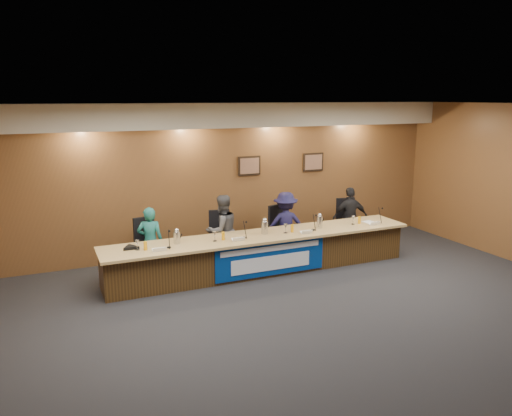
# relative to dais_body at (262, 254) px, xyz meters

# --- Properties ---
(floor) EXTENTS (10.00, 10.00, 0.00)m
(floor) POSITION_rel_dais_body_xyz_m (0.00, -2.40, -0.35)
(floor) COLOR black
(floor) RESTS_ON ground
(ceiling) EXTENTS (10.00, 8.00, 0.04)m
(ceiling) POSITION_rel_dais_body_xyz_m (0.00, -2.40, 2.85)
(ceiling) COLOR silver
(ceiling) RESTS_ON wall_back
(wall_back) EXTENTS (10.00, 0.04, 3.20)m
(wall_back) POSITION_rel_dais_body_xyz_m (0.00, 1.60, 1.25)
(wall_back) COLOR brown
(wall_back) RESTS_ON floor
(soffit) EXTENTS (10.00, 0.50, 0.50)m
(soffit) POSITION_rel_dais_body_xyz_m (0.00, 1.35, 2.60)
(soffit) COLOR beige
(soffit) RESTS_ON wall_back
(dais_body) EXTENTS (6.00, 0.80, 0.70)m
(dais_body) POSITION_rel_dais_body_xyz_m (0.00, 0.00, 0.00)
(dais_body) COLOR #3F2912
(dais_body) RESTS_ON floor
(dais_top) EXTENTS (6.10, 0.95, 0.05)m
(dais_top) POSITION_rel_dais_body_xyz_m (0.00, -0.05, 0.38)
(dais_top) COLOR tan
(dais_top) RESTS_ON dais_body
(banner) EXTENTS (2.20, 0.02, 0.65)m
(banner) POSITION_rel_dais_body_xyz_m (0.00, -0.41, 0.03)
(banner) COLOR navy
(banner) RESTS_ON dais_body
(banner_text_upper) EXTENTS (2.00, 0.01, 0.10)m
(banner_text_upper) POSITION_rel_dais_body_xyz_m (0.00, -0.43, 0.23)
(banner_text_upper) COLOR silver
(banner_text_upper) RESTS_ON banner
(banner_text_lower) EXTENTS (1.60, 0.01, 0.28)m
(banner_text_lower) POSITION_rel_dais_body_xyz_m (0.00, -0.43, -0.05)
(banner_text_lower) COLOR silver
(banner_text_lower) RESTS_ON banner
(wall_photo_left) EXTENTS (0.52, 0.04, 0.42)m
(wall_photo_left) POSITION_rel_dais_body_xyz_m (0.40, 1.57, 1.50)
(wall_photo_left) COLOR black
(wall_photo_left) RESTS_ON wall_back
(wall_photo_right) EXTENTS (0.52, 0.04, 0.42)m
(wall_photo_right) POSITION_rel_dais_body_xyz_m (2.00, 1.57, 1.50)
(wall_photo_right) COLOR black
(wall_photo_right) RESTS_ON wall_back
(panelist_a) EXTENTS (0.57, 0.47, 1.33)m
(panelist_a) POSITION_rel_dais_body_xyz_m (-2.01, 0.64, 0.31)
(panelist_a) COLOR #1A615B
(panelist_a) RESTS_ON floor
(panelist_b) EXTENTS (0.80, 0.69, 1.44)m
(panelist_b) POSITION_rel_dais_body_xyz_m (-0.58, 0.64, 0.37)
(panelist_b) COLOR #444448
(panelist_b) RESTS_ON floor
(panelist_c) EXTENTS (1.00, 0.72, 1.39)m
(panelist_c) POSITION_rel_dais_body_xyz_m (0.83, 0.64, 0.35)
(panelist_c) COLOR #151338
(panelist_c) RESTS_ON floor
(panelist_d) EXTENTS (0.86, 0.51, 1.38)m
(panelist_d) POSITION_rel_dais_body_xyz_m (2.44, 0.64, 0.34)
(panelist_d) COLOR black
(panelist_d) RESTS_ON floor
(office_chair_a) EXTENTS (0.57, 0.57, 0.08)m
(office_chair_a) POSITION_rel_dais_body_xyz_m (-2.01, 0.74, 0.13)
(office_chair_a) COLOR black
(office_chair_a) RESTS_ON floor
(office_chair_b) EXTENTS (0.58, 0.58, 0.08)m
(office_chair_b) POSITION_rel_dais_body_xyz_m (-0.58, 0.74, 0.13)
(office_chair_b) COLOR black
(office_chair_b) RESTS_ON floor
(office_chair_c) EXTENTS (0.62, 0.62, 0.08)m
(office_chair_c) POSITION_rel_dais_body_xyz_m (0.83, 0.74, 0.13)
(office_chair_c) COLOR black
(office_chair_c) RESTS_ON floor
(office_chair_d) EXTENTS (0.61, 0.61, 0.08)m
(office_chair_d) POSITION_rel_dais_body_xyz_m (2.44, 0.74, 0.13)
(office_chair_d) COLOR black
(office_chair_d) RESTS_ON floor
(nameplate_a) EXTENTS (0.24, 0.08, 0.10)m
(nameplate_a) POSITION_rel_dais_body_xyz_m (-2.05, -0.32, 0.45)
(nameplate_a) COLOR white
(nameplate_a) RESTS_ON dais_top
(microphone_a) EXTENTS (0.07, 0.07, 0.02)m
(microphone_a) POSITION_rel_dais_body_xyz_m (-1.86, -0.17, 0.41)
(microphone_a) COLOR black
(microphone_a) RESTS_ON dais_top
(juice_glass_a) EXTENTS (0.06, 0.06, 0.15)m
(juice_glass_a) POSITION_rel_dais_body_xyz_m (-2.25, -0.13, 0.47)
(juice_glass_a) COLOR orange
(juice_glass_a) RESTS_ON dais_top
(water_glass_a) EXTENTS (0.08, 0.08, 0.18)m
(water_glass_a) POSITION_rel_dais_body_xyz_m (-2.38, -0.09, 0.49)
(water_glass_a) COLOR silver
(water_glass_a) RESTS_ON dais_top
(nameplate_b) EXTENTS (0.24, 0.08, 0.10)m
(nameplate_b) POSITION_rel_dais_body_xyz_m (-0.58, -0.27, 0.45)
(nameplate_b) COLOR white
(nameplate_b) RESTS_ON dais_top
(microphone_b) EXTENTS (0.07, 0.07, 0.02)m
(microphone_b) POSITION_rel_dais_body_xyz_m (-0.42, -0.12, 0.41)
(microphone_b) COLOR black
(microphone_b) RESTS_ON dais_top
(juice_glass_b) EXTENTS (0.06, 0.06, 0.15)m
(juice_glass_b) POSITION_rel_dais_body_xyz_m (-0.82, -0.08, 0.47)
(juice_glass_b) COLOR orange
(juice_glass_b) RESTS_ON dais_top
(water_glass_b) EXTENTS (0.08, 0.08, 0.18)m
(water_glass_b) POSITION_rel_dais_body_xyz_m (-0.98, -0.10, 0.49)
(water_glass_b) COLOR silver
(water_glass_b) RESTS_ON dais_top
(nameplate_c) EXTENTS (0.24, 0.08, 0.10)m
(nameplate_c) POSITION_rel_dais_body_xyz_m (0.80, -0.33, 0.45)
(nameplate_c) COLOR white
(nameplate_c) RESTS_ON dais_top
(microphone_c) EXTENTS (0.07, 0.07, 0.02)m
(microphone_c) POSITION_rel_dais_body_xyz_m (1.04, -0.16, 0.41)
(microphone_c) COLOR black
(microphone_c) RESTS_ON dais_top
(juice_glass_c) EXTENTS (0.06, 0.06, 0.15)m
(juice_glass_c) POSITION_rel_dais_body_xyz_m (0.60, -0.11, 0.47)
(juice_glass_c) COLOR orange
(juice_glass_c) RESTS_ON dais_top
(water_glass_c) EXTENTS (0.08, 0.08, 0.18)m
(water_glass_c) POSITION_rel_dais_body_xyz_m (0.45, -0.12, 0.49)
(water_glass_c) COLOR silver
(water_glass_c) RESTS_ON dais_top
(nameplate_d) EXTENTS (0.24, 0.08, 0.10)m
(nameplate_d) POSITION_rel_dais_body_xyz_m (2.40, -0.31, 0.45)
(nameplate_d) COLOR white
(nameplate_d) RESTS_ON dais_top
(microphone_d) EXTENTS (0.07, 0.07, 0.02)m
(microphone_d) POSITION_rel_dais_body_xyz_m (2.60, -0.17, 0.41)
(microphone_d) COLOR black
(microphone_d) RESTS_ON dais_top
(juice_glass_d) EXTENTS (0.06, 0.06, 0.15)m
(juice_glass_d) POSITION_rel_dais_body_xyz_m (2.18, -0.07, 0.47)
(juice_glass_d) COLOR orange
(juice_glass_d) RESTS_ON dais_top
(water_glass_d) EXTENTS (0.08, 0.08, 0.18)m
(water_glass_d) POSITION_rel_dais_body_xyz_m (2.03, -0.07, 0.49)
(water_glass_d) COLOR silver
(water_glass_d) RESTS_ON dais_top
(carafe_left) EXTENTS (0.12, 0.12, 0.22)m
(carafe_left) POSITION_rel_dais_body_xyz_m (-1.66, 0.03, 0.51)
(carafe_left) COLOR silver
(carafe_left) RESTS_ON dais_top
(carafe_mid) EXTENTS (0.13, 0.13, 0.24)m
(carafe_mid) POSITION_rel_dais_body_xyz_m (0.06, 0.00, 0.52)
(carafe_mid) COLOR silver
(carafe_mid) RESTS_ON dais_top
(carafe_right) EXTENTS (0.11, 0.11, 0.24)m
(carafe_right) POSITION_rel_dais_body_xyz_m (1.24, -0.05, 0.52)
(carafe_right) COLOR silver
(carafe_right) RESTS_ON dais_top
(speakerphone) EXTENTS (0.32, 0.32, 0.05)m
(speakerphone) POSITION_rel_dais_body_xyz_m (-2.47, 0.04, 0.43)
(speakerphone) COLOR black
(speakerphone) RESTS_ON dais_top
(paper_stack) EXTENTS (0.26, 0.33, 0.01)m
(paper_stack) POSITION_rel_dais_body_xyz_m (2.45, -0.08, 0.40)
(paper_stack) COLOR white
(paper_stack) RESTS_ON dais_top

